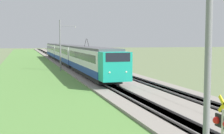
{
  "coord_description": "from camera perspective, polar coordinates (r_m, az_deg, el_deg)",
  "views": [
    {
      "loc": [
        -4.26,
        8.53,
        4.86
      ],
      "look_at": [
        25.18,
        0.0,
        2.25
      ],
      "focal_mm": 50.0,
      "sensor_mm": 36.0,
      "label": 1
    }
  ],
  "objects": [
    {
      "name": "ballast_adjacent",
      "position": [
        55.97,
        -2.77,
        0.04
      ],
      "size": [
        240.0,
        4.4,
        0.3
      ],
      "color": "gray",
      "rests_on": "ground"
    },
    {
      "name": "track_adjacent",
      "position": [
        55.97,
        -2.77,
        0.05
      ],
      "size": [
        240.0,
        1.57,
        0.45
      ],
      "color": "#4C4238",
      "rests_on": "ground"
    },
    {
      "name": "catenary_mast_near",
      "position": [
        10.63,
        17.41,
        -0.53
      ],
      "size": [
        0.22,
        2.56,
        7.53
      ],
      "color": "slate",
      "rests_on": "ground"
    },
    {
      "name": "catenary_mast_mid",
      "position": [
        49.4,
        -9.36,
        4.0
      ],
      "size": [
        0.22,
        2.56,
        8.05
      ],
      "color": "slate",
      "rests_on": "ground"
    },
    {
      "name": "ballast_main",
      "position": [
        55.13,
        -7.2,
        -0.07
      ],
      "size": [
        240.0,
        4.4,
        0.3
      ],
      "color": "gray",
      "rests_on": "ground"
    },
    {
      "name": "grass_verge",
      "position": [
        54.55,
        -13.04,
        -0.3
      ],
      "size": [
        240.0,
        13.98,
        0.12
      ],
      "color": "#5B8E42",
      "rests_on": "ground"
    },
    {
      "name": "track_main",
      "position": [
        55.12,
        -7.2,
        -0.06
      ],
      "size": [
        240.0,
        1.57,
        0.45
      ],
      "color": "#4C4238",
      "rests_on": "ground"
    },
    {
      "name": "passenger_train",
      "position": [
        60.72,
        -8.08,
        2.5
      ],
      "size": [
        64.84,
        2.99,
        5.12
      ],
      "rotation": [
        0.0,
        0.0,
        3.14
      ],
      "color": "#19A88E",
      "rests_on": "ground"
    }
  ]
}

